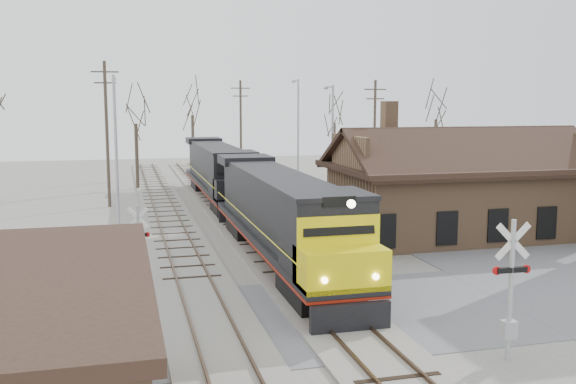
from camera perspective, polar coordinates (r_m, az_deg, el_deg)
name	(u,v)px	position (r m, az deg, el deg)	size (l,w,h in m)	color
ground	(331,315)	(24.31, 3.85, -10.82)	(140.00, 140.00, 0.00)	gray
road	(331,314)	(24.30, 3.85, -10.78)	(60.00, 9.00, 0.03)	#5D5D62
track_main	(252,234)	(38.34, -3.22, -3.72)	(3.40, 90.00, 0.24)	gray
track_siding	(176,238)	(37.74, -9.95, -4.01)	(3.40, 90.00, 0.24)	gray
depot	(460,195)	(39.32, 15.05, -0.22)	(15.20, 9.31, 7.90)	#8A6547
locomotive_lead	(282,216)	(30.75, -0.53, -2.19)	(3.07, 20.58, 4.57)	black
locomotive_trailing	(219,172)	(51.04, -6.19, 1.82)	(3.07, 20.58, 4.32)	black
crossbuck_near	(510,296)	(20.68, 19.15, -8.73)	(1.25, 0.33, 4.38)	#A5A8AD
crossbuck_far	(139,248)	(27.99, -13.13, -4.89)	(0.97, 0.43, 3.53)	#A5A8AD
streetlight_a	(116,148)	(37.87, -15.03, 3.76)	(0.25, 2.04, 9.37)	#A5A8AD
streetlight_b	(332,141)	(46.53, 3.91, 4.54)	(0.25, 2.04, 9.04)	#A5A8AD
streetlight_c	(298,129)	(57.31, 0.88, 5.62)	(0.25, 2.04, 9.87)	#A5A8AD
utility_pole_a	(107,132)	(49.80, -15.80, 5.18)	(2.00, 0.24, 10.86)	#382D23
utility_pole_b	(241,127)	(66.74, -4.22, 5.75)	(2.00, 0.24, 10.08)	#382D23
utility_pole_c	(374,134)	(56.26, 7.70, 5.11)	(2.00, 0.24, 9.74)	#382D23
tree_b	(135,113)	(59.57, -13.41, 6.85)	(3.95, 3.95, 9.69)	#382D23
tree_c	(192,105)	(70.34, -8.51, 7.64)	(4.32, 4.32, 10.58)	#382D23
tree_d	(335,114)	(68.62, 4.16, 6.90)	(3.77, 3.77, 9.24)	#382D23
tree_e	(436,109)	(65.42, 13.04, 7.20)	(4.12, 4.12, 10.09)	#382D23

